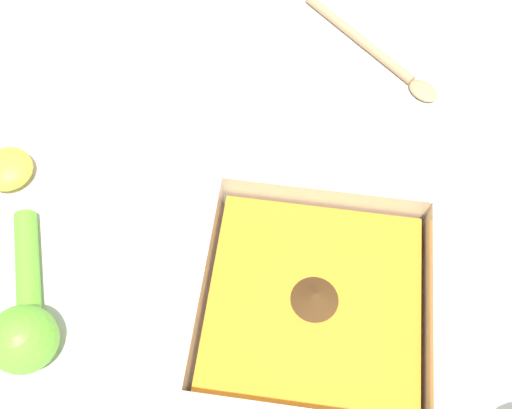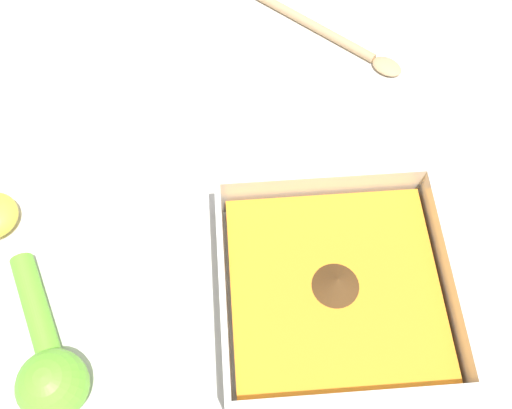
% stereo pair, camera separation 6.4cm
% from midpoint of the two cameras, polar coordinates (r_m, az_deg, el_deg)
% --- Properties ---
extents(ground_plane, '(4.00, 4.00, 0.00)m').
position_cam_midpoint_polar(ground_plane, '(0.63, 7.79, -11.07)').
color(ground_plane, beige).
extents(square_dish, '(0.23, 0.23, 0.07)m').
position_cam_midpoint_polar(square_dish, '(0.61, 4.41, -8.60)').
color(square_dish, silver).
rests_on(square_dish, ground_plane).
extents(lemon_squeezer, '(0.10, 0.18, 0.07)m').
position_cam_midpoint_polar(lemon_squeezer, '(0.62, -21.99, -14.63)').
color(lemon_squeezer, '#6BC633').
rests_on(lemon_squeezer, ground_plane).
extents(wooden_spoon, '(0.19, 0.17, 0.01)m').
position_cam_midpoint_polar(wooden_spoon, '(0.82, 5.15, 15.45)').
color(wooden_spoon, tan).
rests_on(wooden_spoon, ground_plane).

